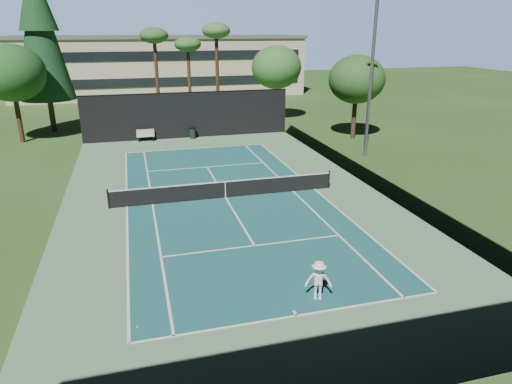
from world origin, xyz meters
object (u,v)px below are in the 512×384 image
park_bench (146,135)px  trash_bin (193,133)px  player (319,280)px  tennis_ball_c (235,174)px  tennis_ball_b (219,192)px  tennis_ball_d (112,185)px  tennis_ball_a (138,327)px  tennis_net (225,189)px

park_bench → trash_bin: (4.07, -0.07, -0.07)m
player → tennis_ball_c: bearing=108.1°
player → trash_bin: bearing=111.5°
tennis_ball_b → tennis_ball_d: bearing=153.3°
player → tennis_ball_c: player is taller
tennis_ball_b → tennis_ball_c: (1.69, 3.29, 0.00)m
tennis_ball_b → tennis_ball_c: 3.70m
tennis_ball_a → tennis_ball_d: bearing=94.4°
tennis_net → tennis_ball_a: size_ratio=166.01×
tennis_ball_b → tennis_ball_c: bearing=62.9°
tennis_ball_d → park_bench: park_bench is taller
tennis_ball_a → park_bench: 26.81m
tennis_net → tennis_ball_a: tennis_net is taller
tennis_net → tennis_ball_d: 7.54m
tennis_ball_a → tennis_ball_d: (-1.15, 15.16, -0.00)m
tennis_ball_d → tennis_ball_a: bearing=-85.6°
player → tennis_ball_b: player is taller
tennis_net → park_bench: 16.09m
tennis_ball_a → trash_bin: size_ratio=0.08×
tennis_ball_d → park_bench: size_ratio=0.05×
tennis_net → tennis_ball_c: tennis_net is taller
player → park_bench: bearing=120.1°
tennis_ball_b → tennis_ball_a: bearing=-112.7°
trash_bin → tennis_ball_b: bearing=-91.7°
tennis_net → park_bench: bearing=103.7°
tennis_ball_c → park_bench: 12.61m
player → tennis_ball_b: 12.08m
tennis_ball_d → trash_bin: (6.62, 11.54, 0.44)m
tennis_net → tennis_ball_c: 4.50m
tennis_ball_c → tennis_ball_a: bearing=-113.6°
tennis_ball_d → tennis_ball_b: bearing=-26.7°
tennis_ball_b → park_bench: (-3.63, 14.71, 0.52)m
park_bench → tennis_ball_a: bearing=-93.0°
player → trash_bin: size_ratio=1.59×
tennis_ball_b → player: bearing=-83.9°
tennis_ball_a → park_bench: (1.41, 26.76, 0.51)m
tennis_ball_c → trash_bin: bearing=96.3°
tennis_ball_a → trash_bin: trash_bin is taller
trash_bin → tennis_ball_a: bearing=-101.6°
tennis_ball_c → park_bench: park_bench is taller
tennis_ball_b → park_bench: size_ratio=0.04×
tennis_net → tennis_ball_a: bearing=-115.1°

